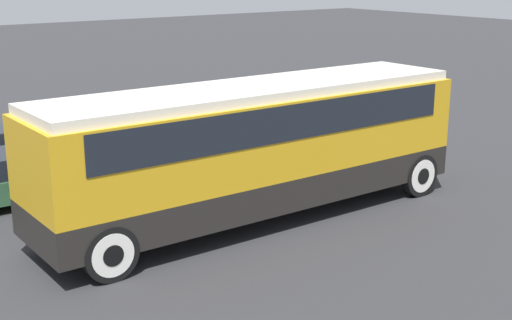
% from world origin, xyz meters
% --- Properties ---
extents(ground_plane, '(120.00, 120.00, 0.00)m').
position_xyz_m(ground_plane, '(0.00, 0.00, 0.00)').
color(ground_plane, '#2D2D30').
extents(tour_bus, '(10.93, 2.61, 3.28)m').
position_xyz_m(tour_bus, '(0.10, -0.00, 1.98)').
color(tour_bus, black).
rests_on(tour_bus, ground_plane).
extents(parked_car_near, '(4.24, 1.94, 1.33)m').
position_xyz_m(parked_car_near, '(3.24, 5.03, 0.66)').
color(parked_car_near, silver).
rests_on(parked_car_near, ground_plane).
extents(parked_car_far, '(4.46, 1.80, 1.32)m').
position_xyz_m(parked_car_far, '(-3.38, 7.75, 0.67)').
color(parked_car_far, maroon).
rests_on(parked_car_far, ground_plane).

